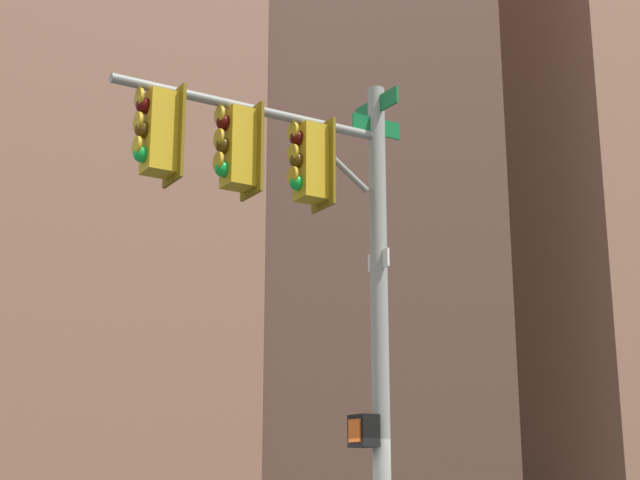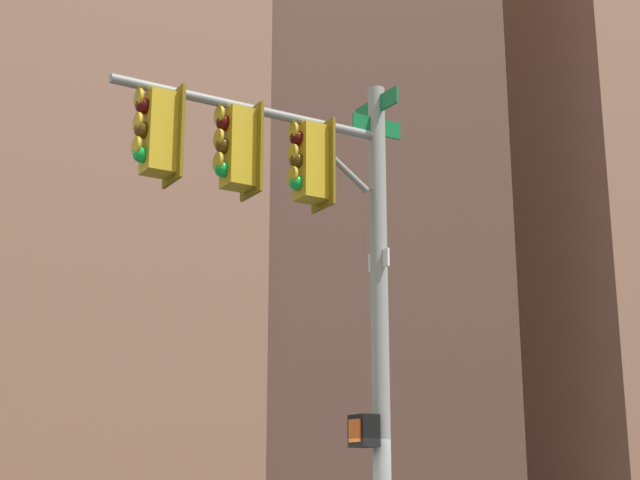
{
  "view_description": "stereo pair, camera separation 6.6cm",
  "coord_description": "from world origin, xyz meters",
  "views": [
    {
      "loc": [
        -9.43,
        7.04,
        1.94
      ],
      "look_at": [
        0.36,
        0.64,
        4.95
      ],
      "focal_mm": 53.6,
      "sensor_mm": 36.0,
      "label": 1
    },
    {
      "loc": [
        -9.47,
        6.99,
        1.94
      ],
      "look_at": [
        0.36,
        0.64,
        4.95
      ],
      "focal_mm": 53.6,
      "sensor_mm": 36.0,
      "label": 2
    }
  ],
  "objects": [
    {
      "name": "building_brick_midblock",
      "position": [
        40.36,
        -6.8,
        21.56
      ],
      "size": [
        22.95,
        16.15,
        43.13
      ],
      "primitive_type": "cube",
      "color": "#845B47",
      "rests_on": "ground_plane"
    },
    {
      "name": "signal_pole_assembly",
      "position": [
        0.37,
        0.92,
        4.99
      ],
      "size": [
        0.99,
        4.12,
        7.22
      ],
      "rotation": [
        0.0,
        0.0,
        1.54
      ],
      "color": "gray",
      "rests_on": "ground_plane"
    },
    {
      "name": "building_brick_farside",
      "position": [
        38.68,
        -46.68,
        19.64
      ],
      "size": [
        20.35,
        15.49,
        39.28
      ],
      "primitive_type": "cube",
      "color": "#845B47",
      "rests_on": "ground_plane"
    },
    {
      "name": "building_brick_nearside",
      "position": [
        38.52,
        -21.5,
        28.26
      ],
      "size": [
        18.39,
        19.99,
        56.51
      ],
      "primitive_type": "cube",
      "color": "#4C3328",
      "rests_on": "ground_plane"
    }
  ]
}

